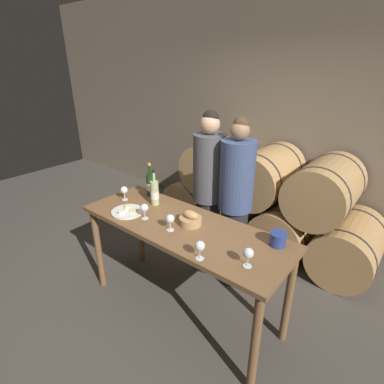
% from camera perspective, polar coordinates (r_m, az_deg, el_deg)
% --- Properties ---
extents(ground_plane, '(10.00, 10.00, 0.00)m').
position_cam_1_polar(ground_plane, '(3.11, -1.70, -21.19)').
color(ground_plane, '#4C473F').
extents(stone_wall_back, '(10.00, 0.12, 3.20)m').
position_cam_1_polar(stone_wall_back, '(4.10, 18.54, 14.28)').
color(stone_wall_back, gray).
rests_on(stone_wall_back, ground_plane).
extents(barrel_stack, '(2.74, 0.91, 1.25)m').
position_cam_1_polar(barrel_stack, '(3.88, 13.43, -1.52)').
color(barrel_stack, tan).
rests_on(barrel_stack, ground_plane).
extents(tasting_table, '(1.89, 0.68, 0.93)m').
position_cam_1_polar(tasting_table, '(2.60, -1.91, -8.50)').
color(tasting_table, brown).
rests_on(tasting_table, ground_plane).
extents(person_left, '(0.32, 0.32, 1.78)m').
position_cam_1_polar(person_left, '(3.12, 3.11, -0.48)').
color(person_left, '#232326').
rests_on(person_left, ground_plane).
extents(person_right, '(0.33, 0.33, 1.75)m').
position_cam_1_polar(person_right, '(2.97, 8.21, -2.51)').
color(person_right, '#232326').
rests_on(person_right, ground_plane).
extents(wine_bottle_red, '(0.08, 0.08, 0.34)m').
position_cam_1_polar(wine_bottle_red, '(3.04, -7.92, 1.43)').
color(wine_bottle_red, '#193819').
rests_on(wine_bottle_red, tasting_table).
extents(wine_bottle_white, '(0.08, 0.08, 0.35)m').
position_cam_1_polar(wine_bottle_white, '(2.85, -7.13, -0.13)').
color(wine_bottle_white, '#ADBC7F').
rests_on(wine_bottle_white, tasting_table).
extents(blue_crock, '(0.13, 0.13, 0.10)m').
position_cam_1_polar(blue_crock, '(2.33, 16.07, -8.50)').
color(blue_crock, navy).
rests_on(blue_crock, tasting_table).
extents(bread_basket, '(0.19, 0.19, 0.13)m').
position_cam_1_polar(bread_basket, '(2.51, -0.28, -5.22)').
color(bread_basket, tan).
rests_on(bread_basket, tasting_table).
extents(cheese_plate, '(0.29, 0.29, 0.04)m').
position_cam_1_polar(cheese_plate, '(2.78, -12.20, -3.62)').
color(cheese_plate, white).
rests_on(cheese_plate, tasting_table).
extents(wine_glass_far_left, '(0.07, 0.07, 0.14)m').
position_cam_1_polar(wine_glass_far_left, '(2.99, -12.81, 0.31)').
color(wine_glass_far_left, white).
rests_on(wine_glass_far_left, tasting_table).
extents(wine_glass_left, '(0.07, 0.07, 0.14)m').
position_cam_1_polar(wine_glass_left, '(2.60, -9.08, -3.07)').
color(wine_glass_left, white).
rests_on(wine_glass_left, tasting_table).
extents(wine_glass_center, '(0.07, 0.07, 0.14)m').
position_cam_1_polar(wine_glass_center, '(2.41, -4.21, -5.19)').
color(wine_glass_center, white).
rests_on(wine_glass_center, tasting_table).
extents(wine_glass_right, '(0.07, 0.07, 0.14)m').
position_cam_1_polar(wine_glass_right, '(2.08, 1.51, -10.32)').
color(wine_glass_right, white).
rests_on(wine_glass_right, tasting_table).
extents(wine_glass_far_right, '(0.07, 0.07, 0.14)m').
position_cam_1_polar(wine_glass_far_right, '(2.04, 10.69, -11.47)').
color(wine_glass_far_right, white).
rests_on(wine_glass_far_right, tasting_table).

